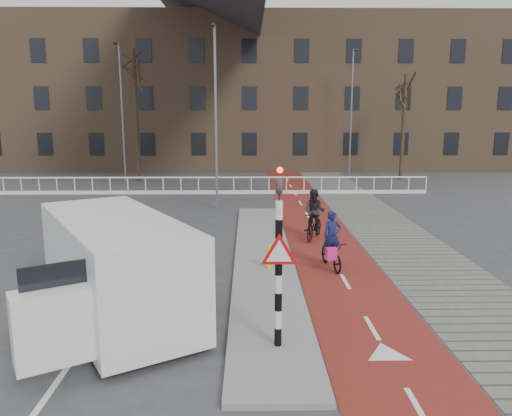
{
  "coord_description": "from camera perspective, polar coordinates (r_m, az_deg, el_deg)",
  "views": [
    {
      "loc": [
        -1.17,
        -11.06,
        4.61
      ],
      "look_at": [
        -0.92,
        5.0,
        1.5
      ],
      "focal_mm": 35.0,
      "sensor_mm": 36.0,
      "label": 1
    }
  ],
  "objects": [
    {
      "name": "traffic_signal",
      "position": [
        9.43,
        2.62,
        -5.19
      ],
      "size": [
        0.8,
        0.8,
        3.68
      ],
      "color": "black",
      "rests_on": "curb_island"
    },
    {
      "name": "curb_island",
      "position": [
        15.74,
        0.86,
        -5.85
      ],
      "size": [
        1.8,
        16.0,
        0.12
      ],
      "primitive_type": "cube",
      "color": "gray",
      "rests_on": "ground"
    },
    {
      "name": "tree_mid",
      "position": [
        34.32,
        -13.51,
        10.15
      ],
      "size": [
        0.24,
        0.24,
        8.61
      ],
      "primitive_type": "cylinder",
      "color": "#302315",
      "rests_on": "ground"
    },
    {
      "name": "streetlight_left",
      "position": [
        34.01,
        -15.02,
        10.3
      ],
      "size": [
        0.12,
        0.12,
        8.86
      ],
      "primitive_type": "cylinder",
      "color": "slate",
      "rests_on": "ground"
    },
    {
      "name": "bike_lane",
      "position": [
        21.72,
        6.19,
        -1.34
      ],
      "size": [
        2.5,
        60.0,
        0.01
      ],
      "primitive_type": "cube",
      "color": "maroon",
      "rests_on": "ground"
    },
    {
      "name": "ground",
      "position": [
        12.04,
        4.85,
        -11.6
      ],
      "size": [
        120.0,
        120.0,
        0.0
      ],
      "primitive_type": "plane",
      "color": "#38383A",
      "rests_on": "ground"
    },
    {
      "name": "streetlight_right",
      "position": [
        36.5,
        10.82,
        10.47
      ],
      "size": [
        0.12,
        0.12,
        8.84
      ],
      "primitive_type": "cylinder",
      "color": "slate",
      "rests_on": "ground"
    },
    {
      "name": "cyclist_far",
      "position": [
        18.3,
        6.69,
        -1.22
      ],
      "size": [
        1.13,
        1.75,
        1.84
      ],
      "rotation": [
        0.0,
        0.0,
        -0.42
      ],
      "color": "black",
      "rests_on": "bike_lane"
    },
    {
      "name": "van",
      "position": [
        11.58,
        -15.66,
        -6.44
      ],
      "size": [
        4.63,
        5.78,
        2.34
      ],
      "rotation": [
        0.0,
        0.0,
        0.53
      ],
      "color": "white",
      "rests_on": "ground"
    },
    {
      "name": "cyclist_near",
      "position": [
        15.04,
        8.65,
        -4.68
      ],
      "size": [
        0.85,
        1.71,
        1.73
      ],
      "rotation": [
        0.0,
        0.0,
        0.18
      ],
      "color": "black",
      "rests_on": "bike_lane"
    },
    {
      "name": "sidewalk",
      "position": [
        22.24,
        13.37,
        -1.29
      ],
      "size": [
        3.0,
        60.0,
        0.01
      ],
      "primitive_type": "cube",
      "color": "slate",
      "rests_on": "ground"
    },
    {
      "name": "townhouse_row",
      "position": [
        43.22,
        -3.44,
        15.19
      ],
      "size": [
        46.0,
        10.0,
        15.9
      ],
      "color": "#7F6047",
      "rests_on": "ground"
    },
    {
      "name": "railing",
      "position": [
        28.65,
        -8.57,
        2.2
      ],
      "size": [
        28.0,
        0.1,
        0.99
      ],
      "color": "silver",
      "rests_on": "ground"
    },
    {
      "name": "tree_right",
      "position": [
        35.65,
        16.47,
        8.79
      ],
      "size": [
        0.24,
        0.24,
        7.07
      ],
      "primitive_type": "cylinder",
      "color": "#302315",
      "rests_on": "ground"
    },
    {
      "name": "streetlight_near",
      "position": [
        23.6,
        -4.6,
        9.98
      ],
      "size": [
        0.12,
        0.12,
        8.44
      ],
      "primitive_type": "cylinder",
      "color": "slate",
      "rests_on": "ground"
    },
    {
      "name": "bollard",
      "position": [
        14.53,
        1.49,
        -5.58
      ],
      "size": [
        0.12,
        0.12,
        0.71
      ],
      "primitive_type": "cylinder",
      "color": "yellow",
      "rests_on": "curb_island"
    }
  ]
}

